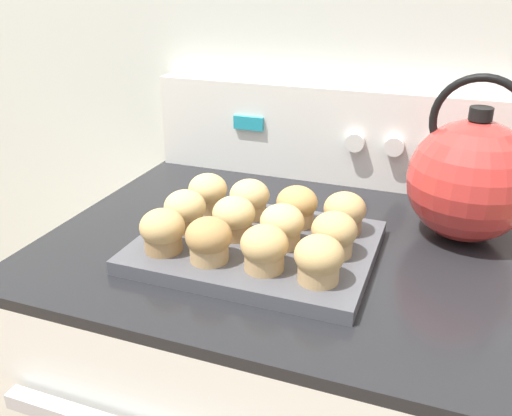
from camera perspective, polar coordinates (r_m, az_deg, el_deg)
wall_back at (r=1.15m, az=9.18°, el=18.64°), size 8.00×0.05×2.40m
control_panel at (r=1.14m, az=8.00°, el=7.66°), size 0.76×0.07×0.20m
muffin_pan at (r=0.85m, az=0.05°, el=-4.07°), size 0.36×0.28×0.02m
muffin_r0_c0 at (r=0.82m, az=-9.81°, el=-2.39°), size 0.07×0.07×0.07m
muffin_r0_c1 at (r=0.78m, az=-5.00°, el=-3.38°), size 0.07×0.07×0.07m
muffin_r0_c2 at (r=0.76m, az=0.88°, el=-4.27°), size 0.07×0.07×0.07m
muffin_r0_c3 at (r=0.73m, az=6.64°, el=-5.40°), size 0.07×0.07×0.07m
muffin_r1_c0 at (r=0.88m, az=-7.47°, el=-0.26°), size 0.07×0.07×0.07m
muffin_r1_c1 at (r=0.85m, az=-2.35°, el=-0.99°), size 0.07×0.07×0.07m
muffin_r1_c2 at (r=0.82m, az=2.75°, el=-1.88°), size 0.07×0.07×0.07m
muffin_r1_c3 at (r=0.80m, az=8.21°, el=-2.74°), size 0.07×0.07×0.07m
muffin_r2_c0 at (r=0.95m, az=-5.08°, el=1.62°), size 0.07×0.07×0.07m
muffin_r2_c1 at (r=0.92m, az=-0.69°, el=0.97°), size 0.07×0.07×0.07m
muffin_r2_c2 at (r=0.89m, az=4.32°, el=0.20°), size 0.07×0.07×0.07m
muffin_r2_c3 at (r=0.88m, az=9.30°, el=-0.50°), size 0.07×0.07×0.07m
tea_kettle at (r=0.93m, az=21.67°, el=2.91°), size 0.23×0.20×0.27m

